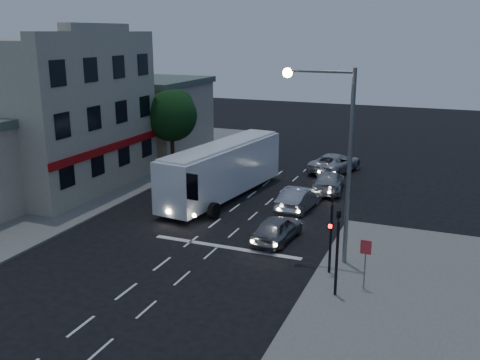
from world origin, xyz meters
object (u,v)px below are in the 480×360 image
at_px(traffic_signal_main, 331,225).
at_px(street_tree, 171,113).
at_px(car_sedan_b, 329,181).
at_px(tour_bus, 223,169).
at_px(regulatory_sign, 365,256).
at_px(streetlight, 336,144).
at_px(traffic_signal_side, 338,243).
at_px(car_suv, 277,228).
at_px(car_sedan_a, 299,198).
at_px(car_sedan_c, 335,163).

height_order(traffic_signal_main, street_tree, street_tree).
height_order(car_sedan_b, traffic_signal_main, traffic_signal_main).
bearing_deg(traffic_signal_main, tour_bus, 135.51).
height_order(regulatory_sign, streetlight, streetlight).
height_order(car_sedan_b, traffic_signal_side, traffic_signal_side).
relative_size(car_suv, traffic_signal_side, 0.99).
xyz_separation_m(car_suv, street_tree, (-12.34, 11.22, 3.81)).
bearing_deg(streetlight, regulatory_sign, -51.25).
distance_m(car_sedan_a, car_sedan_b, 4.68).
bearing_deg(traffic_signal_side, tour_bus, 131.94).
height_order(regulatory_sign, street_tree, street_tree).
bearing_deg(traffic_signal_side, car_sedan_b, 103.88).
xyz_separation_m(traffic_signal_main, street_tree, (-15.81, 14.25, 2.08)).
bearing_deg(traffic_signal_main, car_suv, 138.88).
bearing_deg(street_tree, car_sedan_c, 18.47).
distance_m(car_sedan_a, traffic_signal_main, 9.40).
height_order(traffic_signal_side, regulatory_sign, traffic_signal_side).
distance_m(tour_bus, street_tree, 8.83).
height_order(traffic_signal_main, regulatory_sign, traffic_signal_main).
distance_m(car_suv, car_sedan_a, 5.41).
height_order(tour_bus, streetlight, streetlight).
distance_m(car_suv, traffic_signal_main, 4.91).
xyz_separation_m(streetlight, street_tree, (-15.55, 12.82, -1.23)).
relative_size(tour_bus, traffic_signal_main, 2.93).
distance_m(tour_bus, regulatory_sign, 14.79).
relative_size(traffic_signal_main, street_tree, 0.66).
distance_m(traffic_signal_side, regulatory_sign, 1.61).
height_order(tour_bus, car_suv, tour_bus).
height_order(car_sedan_a, car_sedan_c, car_sedan_c).
relative_size(tour_bus, car_sedan_a, 2.73).
distance_m(tour_bus, streetlight, 12.30).
relative_size(traffic_signal_main, traffic_signal_side, 1.00).
bearing_deg(traffic_signal_side, regulatory_sign, 43.92).
bearing_deg(tour_bus, car_sedan_a, 1.51).
distance_m(tour_bus, car_sedan_a, 5.55).
height_order(car_sedan_b, street_tree, street_tree).
xyz_separation_m(traffic_signal_main, traffic_signal_side, (0.70, -1.98, 0.00)).
bearing_deg(streetlight, car_sedan_b, 103.34).
relative_size(car_sedan_b, street_tree, 0.76).
bearing_deg(streetlight, car_suv, 153.48).
height_order(tour_bus, car_sedan_c, tour_bus).
relative_size(car_sedan_a, car_sedan_b, 0.94).
relative_size(traffic_signal_side, regulatory_sign, 1.86).
relative_size(car_sedan_a, traffic_signal_side, 1.07).
height_order(car_sedan_b, streetlight, streetlight).
xyz_separation_m(car_suv, car_sedan_c, (-0.24, 15.27, 0.05)).
distance_m(tour_bus, car_sedan_b, 7.47).
bearing_deg(traffic_signal_side, traffic_signal_main, 109.49).
distance_m(car_suv, regulatory_sign, 6.62).
xyz_separation_m(car_sedan_c, regulatory_sign, (5.40, -19.30, 0.85)).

